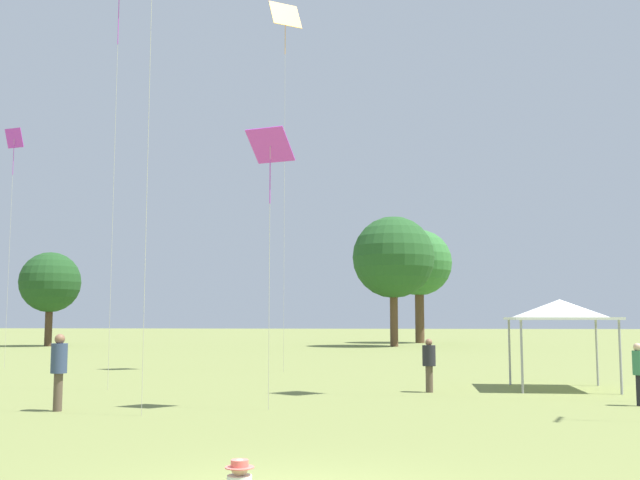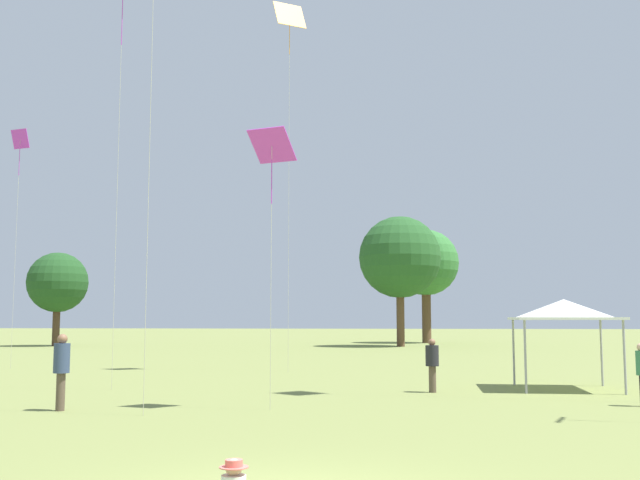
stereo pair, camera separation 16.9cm
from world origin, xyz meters
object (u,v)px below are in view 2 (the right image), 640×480
object	(u,v)px
kite_4	(272,151)
distant_tree_2	(400,257)
person_standing_2	(62,365)
kite_1	(290,23)
person_standing_1	(432,361)
canopy_tent	(564,310)
distant_tree_1	(426,263)
kite_5	(20,148)
distant_tree_0	(58,283)

from	to	relation	value
kite_4	distant_tree_2	bearing A→B (deg)	-32.02
person_standing_2	kite_1	size ratio (longest dim) A/B	0.12
person_standing_1	canopy_tent	bearing A→B (deg)	-79.53
kite_1	kite_4	xyz separation A→B (m)	(1.43, -12.61, -8.47)
distant_tree_1	person_standing_2	bearing A→B (deg)	-101.82
person_standing_1	kite_5	distance (m)	21.69
distant_tree_0	distant_tree_2	world-z (taller)	distant_tree_2
kite_5	person_standing_2	bearing A→B (deg)	-177.55
distant_tree_1	canopy_tent	bearing A→B (deg)	-86.54
person_standing_1	kite_5	bearing A→B (deg)	57.08
kite_1	canopy_tent	bearing A→B (deg)	-21.85
person_standing_2	distant_tree_0	distance (m)	44.32
person_standing_1	person_standing_2	xyz separation A→B (m)	(-9.05, -5.42, 0.15)
person_standing_1	distant_tree_2	size ratio (longest dim) A/B	0.16
distant_tree_0	distant_tree_2	distance (m)	27.38
canopy_tent	distant_tree_0	world-z (taller)	distant_tree_0
person_standing_1	distant_tree_0	distance (m)	44.61
distant_tree_2	canopy_tent	bearing A→B (deg)	-81.88
kite_1	distant_tree_2	world-z (taller)	kite_1
person_standing_1	kite_5	world-z (taller)	kite_5
distant_tree_0	distant_tree_1	world-z (taller)	distant_tree_1
person_standing_2	distant_tree_1	world-z (taller)	distant_tree_1
person_standing_2	distant_tree_1	distance (m)	51.97
person_standing_2	distant_tree_2	bearing A→B (deg)	82.81
canopy_tent	kite_1	bearing A→B (deg)	145.84
person_standing_1	kite_4	bearing A→B (deg)	131.66
kite_5	person_standing_1	bearing A→B (deg)	-145.32
canopy_tent	distant_tree_0	distance (m)	46.27
person_standing_2	kite_4	size ratio (longest dim) A/B	0.27
kite_4	kite_5	distance (m)	19.40
person_standing_2	kite_1	xyz separation A→B (m)	(3.53, 13.32, 13.75)
kite_4	kite_5	size ratio (longest dim) A/B	0.64
kite_1	distant_tree_1	distance (m)	38.64
canopy_tent	distant_tree_1	world-z (taller)	distant_tree_1
kite_1	distant_tree_2	size ratio (longest dim) A/B	1.55
distant_tree_0	kite_1	bearing A→B (deg)	-49.63
kite_1	distant_tree_2	xyz separation A→B (m)	(4.70, 28.43, -7.86)
distant_tree_2	kite_5	bearing A→B (deg)	-121.48
canopy_tent	distant_tree_1	xyz separation A→B (m)	(-2.65, 43.77, 4.68)
person_standing_2	distant_tree_0	xyz separation A→B (m)	(-19.01, 39.84, 3.94)
distant_tree_0	distant_tree_1	distance (m)	31.53
kite_1	kite_4	size ratio (longest dim) A/B	2.31
person_standing_1	kite_4	world-z (taller)	kite_4
kite_1	distant_tree_1	bearing A→B (deg)	91.59
kite_4	distant_tree_2	distance (m)	41.18
person_standing_1	distant_tree_1	bearing A→B (deg)	-9.24
person_standing_2	kite_4	xyz separation A→B (m)	(4.96, 0.71, 5.29)
kite_5	distant_tree_0	size ratio (longest dim) A/B	1.43
person_standing_1	distant_tree_0	size ratio (longest dim) A/B	0.21
kite_1	distant_tree_1	size ratio (longest dim) A/B	1.55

